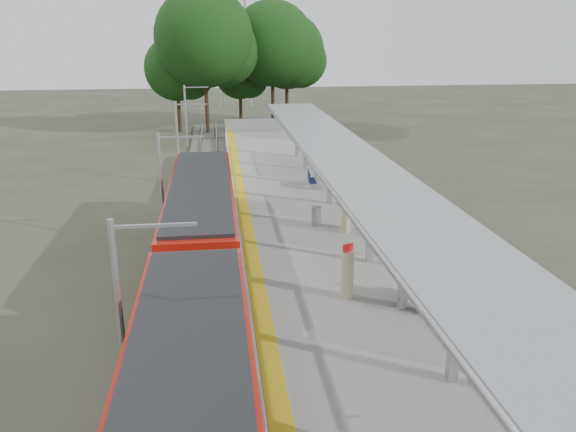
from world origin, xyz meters
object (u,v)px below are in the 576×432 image
object	(u,v)px
train	(198,291)
bench_far	(311,179)
info_pillar_near	(347,274)
litter_bin	(316,216)
info_pillar_far	(346,216)
bench_near	(417,287)
bench_mid	(421,292)

from	to	relation	value
train	bench_far	world-z (taller)	train
info_pillar_near	bench_far	bearing A→B (deg)	64.98
info_pillar_near	litter_bin	xyz separation A→B (m)	(0.26, 7.44, -0.38)
bench_far	litter_bin	world-z (taller)	bench_far
info_pillar_far	litter_bin	world-z (taller)	info_pillar_far
bench_near	litter_bin	distance (m)	8.43
bench_near	bench_mid	distance (m)	0.31
train	bench_mid	size ratio (longest dim) A/B	17.47
info_pillar_near	bench_near	bearing A→B (deg)	-39.87
train	info_pillar_far	xyz separation A→B (m)	(6.33, 7.49, -0.26)
train	bench_far	bearing A→B (deg)	68.55
info_pillar_far	litter_bin	xyz separation A→B (m)	(-1.15, 1.14, -0.35)
bench_near	info_pillar_far	distance (m)	7.12
bench_mid	info_pillar_far	size ratio (longest dim) A/B	0.86
bench_mid	info_pillar_far	world-z (taller)	info_pillar_far
info_pillar_far	litter_bin	bearing A→B (deg)	139.01
bench_near	info_pillar_far	xyz separation A→B (m)	(-0.77, 7.08, 0.20)
bench_far	litter_bin	distance (m)	6.83
bench_mid	litter_bin	size ratio (longest dim) A/B	1.76
bench_near	bench_mid	xyz separation A→B (m)	(0.01, -0.31, -0.04)
bench_mid	info_pillar_near	world-z (taller)	info_pillar_near
info_pillar_near	info_pillar_far	world-z (taller)	info_pillar_near
info_pillar_near	bench_mid	bearing A→B (deg)	-46.72
bench_near	info_pillar_near	distance (m)	2.33
train	bench_near	distance (m)	7.13
bench_mid	bench_far	distance (m)	15.34
train	litter_bin	distance (m)	10.08
bench_far	bench_near	bearing A→B (deg)	-82.33
litter_bin	info_pillar_near	bearing A→B (deg)	-92.04
bench_near	litter_bin	bearing A→B (deg)	84.19
bench_mid	litter_bin	bearing A→B (deg)	92.55
train	info_pillar_near	size ratio (longest dim) A/B	14.45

